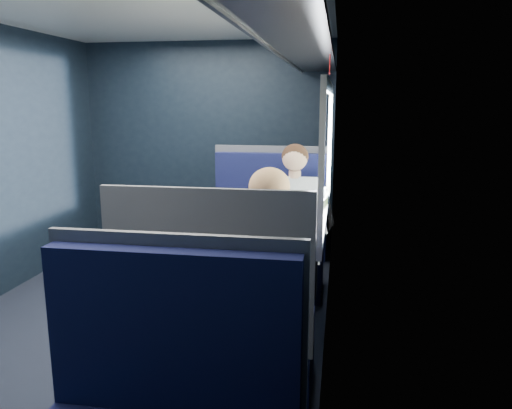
% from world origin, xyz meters
% --- Properties ---
extents(ground, '(2.80, 4.20, 0.01)m').
position_xyz_m(ground, '(0.00, 0.00, -0.01)').
color(ground, black).
extents(room_shell, '(3.00, 4.40, 2.40)m').
position_xyz_m(room_shell, '(0.02, 0.00, 1.48)').
color(room_shell, black).
rests_on(room_shell, ground).
extents(table, '(0.62, 1.00, 0.74)m').
position_xyz_m(table, '(1.03, 0.00, 0.66)').
color(table, '#54565E').
rests_on(table, ground).
extents(seat_bay_near, '(1.04, 0.62, 1.26)m').
position_xyz_m(seat_bay_near, '(0.84, 0.87, 0.42)').
color(seat_bay_near, '#0B0E34').
rests_on(seat_bay_near, ground).
extents(seat_bay_far, '(1.04, 0.62, 1.26)m').
position_xyz_m(seat_bay_far, '(0.85, -0.87, 0.41)').
color(seat_bay_far, '#0B0E34').
rests_on(seat_bay_far, ground).
extents(seat_row_front, '(1.04, 0.51, 1.16)m').
position_xyz_m(seat_row_front, '(0.85, 1.80, 0.41)').
color(seat_row_front, '#0B0E34').
rests_on(seat_row_front, ground).
extents(man, '(0.53, 0.56, 1.32)m').
position_xyz_m(man, '(1.10, 0.70, 0.72)').
color(man, black).
rests_on(man, ground).
extents(woman, '(0.53, 0.56, 1.32)m').
position_xyz_m(woman, '(1.10, -0.71, 0.73)').
color(woman, black).
rests_on(woman, ground).
extents(papers, '(0.55, 0.79, 0.01)m').
position_xyz_m(papers, '(0.98, -0.07, 0.74)').
color(papers, white).
rests_on(papers, table).
extents(laptop, '(0.28, 0.34, 0.24)m').
position_xyz_m(laptop, '(1.33, 0.15, 0.81)').
color(laptop, silver).
rests_on(laptop, table).
extents(bottle_small, '(0.07, 0.07, 0.24)m').
position_xyz_m(bottle_small, '(1.21, 0.31, 0.84)').
color(bottle_small, silver).
rests_on(bottle_small, table).
extents(cup, '(0.08, 0.08, 0.10)m').
position_xyz_m(cup, '(1.22, 0.44, 0.79)').
color(cup, white).
rests_on(cup, table).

